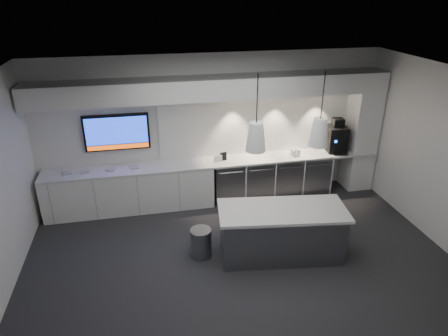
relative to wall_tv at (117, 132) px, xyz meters
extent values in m
plane|color=#29292B|center=(1.90, -2.45, -1.56)|extent=(7.00, 7.00, 0.00)
plane|color=black|center=(1.90, -2.45, 1.44)|extent=(7.00, 7.00, 0.00)
plane|color=white|center=(1.90, 0.05, -0.06)|extent=(7.00, 0.00, 7.00)
plane|color=white|center=(1.90, -4.95, -0.06)|extent=(7.00, 0.00, 7.00)
plane|color=white|center=(5.40, -2.45, -0.06)|extent=(0.00, 7.00, 7.00)
cube|color=white|center=(1.90, -0.27, -0.68)|extent=(6.80, 0.65, 0.04)
cube|color=white|center=(0.15, -0.27, -1.13)|extent=(3.30, 0.63, 0.86)
cube|color=gray|center=(2.15, -0.27, -1.13)|extent=(0.60, 0.61, 0.85)
cube|color=gray|center=(2.78, -0.27, -1.13)|extent=(0.60, 0.61, 0.85)
cube|color=gray|center=(3.41, -0.27, -1.13)|extent=(0.60, 0.61, 0.85)
cube|color=gray|center=(4.04, -0.27, -1.13)|extent=(0.60, 0.61, 0.85)
cube|color=white|center=(3.10, 0.03, -0.01)|extent=(4.60, 0.03, 1.30)
cube|color=white|center=(1.90, -0.25, 0.84)|extent=(6.90, 0.60, 0.40)
cube|color=white|center=(5.10, -0.25, -0.26)|extent=(0.55, 0.55, 2.60)
cube|color=black|center=(0.00, 0.00, 0.00)|extent=(1.25, 0.06, 0.72)
cube|color=#132EB3|center=(0.00, -0.03, 0.04)|extent=(1.17, 0.00, 0.54)
cube|color=#C9460B|center=(0.00, -0.03, -0.29)|extent=(1.17, 0.00, 0.09)
cube|color=gray|center=(2.60, -2.35, -1.15)|extent=(2.06, 1.04, 0.83)
cube|color=white|center=(2.60, -2.35, -0.71)|extent=(2.17, 1.16, 0.05)
cylinder|color=gray|center=(1.29, -2.11, -1.31)|extent=(0.43, 0.43, 0.50)
cube|color=black|center=(4.52, -0.24, -0.39)|extent=(0.45, 0.49, 0.54)
cube|color=black|center=(4.52, -0.24, -0.03)|extent=(0.24, 0.24, 0.18)
cube|color=gray|center=(4.52, -0.48, -0.64)|extent=(0.32, 0.24, 0.03)
cube|color=black|center=(2.05, -0.28, -0.57)|extent=(0.14, 0.04, 0.18)
cube|color=white|center=(1.93, -0.34, -0.59)|extent=(0.18, 0.05, 0.14)
cube|color=#B4B4B4|center=(-0.98, -0.29, -0.65)|extent=(0.20, 0.20, 0.02)
cube|color=#B4B4B4|center=(-0.66, -0.30, -0.65)|extent=(0.19, 0.19, 0.02)
cube|color=#B4B4B4|center=(-0.18, -0.28, -0.65)|extent=(0.20, 0.20, 0.02)
cube|color=#B4B4B4|center=(0.27, -0.28, -0.65)|extent=(0.20, 0.20, 0.02)
cone|color=white|center=(2.10, -2.35, 0.59)|extent=(0.30, 0.30, 0.43)
cylinder|color=black|center=(2.10, -2.35, 1.16)|extent=(0.02, 0.02, 0.70)
cone|color=white|center=(3.09, -2.35, 0.59)|extent=(0.30, 0.30, 0.43)
cylinder|color=black|center=(3.09, -2.35, 1.16)|extent=(0.02, 0.02, 0.70)
camera|label=1|loc=(0.53, -7.59, 2.58)|focal=32.00mm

